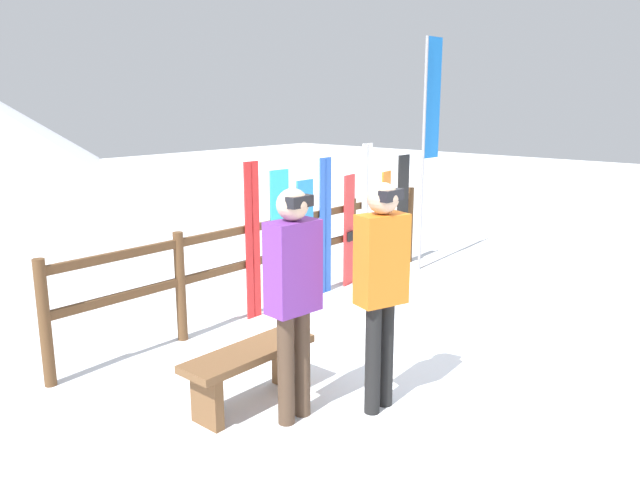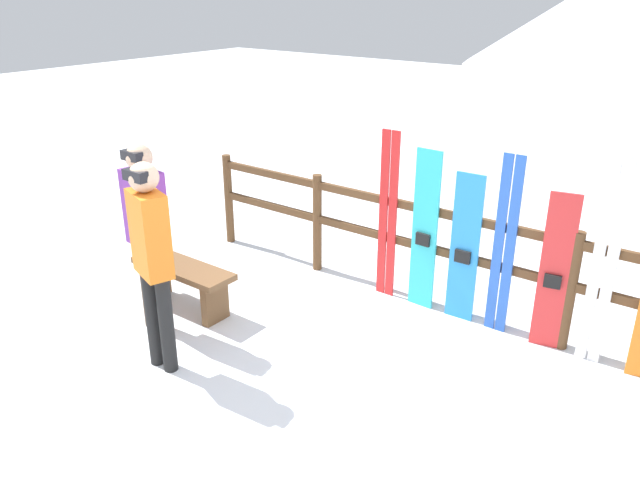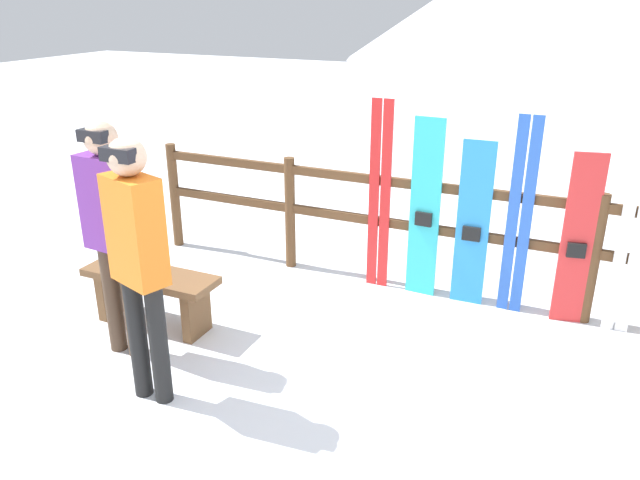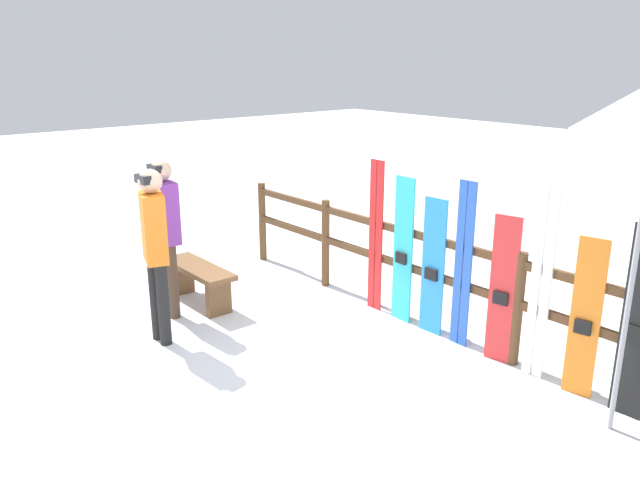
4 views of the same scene
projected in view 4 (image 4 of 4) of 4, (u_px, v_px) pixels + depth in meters
ground_plane at (258, 375)px, 5.65m from camera, size 40.00×40.00×0.00m
fence at (408, 262)px, 6.67m from camera, size 5.51×0.10×1.10m
bench at (199, 277)px, 7.18m from camera, size 1.12×0.36×0.46m
person_orange at (155, 241)px, 6.03m from camera, size 0.42×0.31×1.76m
person_purple at (165, 225)px, 6.67m from camera, size 0.40×0.25×1.74m
ski_pair_red at (376, 237)px, 6.90m from camera, size 0.19×0.02×1.71m
snowboard_cyan at (403, 251)px, 6.62m from camera, size 0.26×0.06×1.59m
snowboard_blue at (433, 267)px, 6.33m from camera, size 0.27×0.06×1.44m
ski_pair_blue at (463, 265)px, 6.03m from camera, size 0.20×0.02×1.67m
snowboard_red at (503, 291)px, 5.73m from camera, size 0.26×0.09×1.42m
ski_pair_white at (541, 282)px, 5.41m from camera, size 0.19×0.02×1.79m
snowboard_orange at (585, 319)px, 5.15m from camera, size 0.25×0.09×1.39m
snowboard_black_stripe at (637, 324)px, 4.82m from camera, size 0.25×0.06×1.59m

